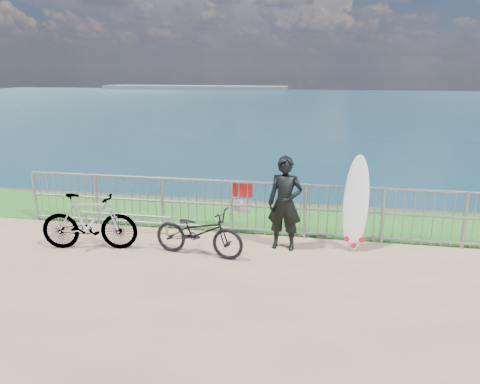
% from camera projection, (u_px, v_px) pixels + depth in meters
% --- Properties ---
extents(grass_strip, '(120.00, 120.00, 0.00)m').
position_uv_depth(grass_strip, '(263.00, 218.00, 10.72)').
color(grass_strip, '#1D601A').
rests_on(grass_strip, ground).
extents(seascape, '(260.00, 260.00, 5.00)m').
position_uv_depth(seascape, '(196.00, 90.00, 157.10)').
color(seascape, brown).
rests_on(seascape, ground).
extents(railing, '(10.06, 0.10, 1.13)m').
position_uv_depth(railing, '(256.00, 208.00, 9.53)').
color(railing, gray).
rests_on(railing, ground).
extents(surfer, '(0.69, 0.49, 1.78)m').
position_uv_depth(surfer, '(285.00, 203.00, 8.72)').
color(surfer, black).
rests_on(surfer, ground).
extents(surfboard, '(0.54, 0.50, 1.80)m').
position_uv_depth(surfboard, '(356.00, 207.00, 8.72)').
color(surfboard, silver).
rests_on(surfboard, ground).
extents(bicycle_near, '(1.78, 0.83, 0.90)m').
position_uv_depth(bicycle_near, '(199.00, 232.00, 8.49)').
color(bicycle_near, black).
rests_on(bicycle_near, ground).
extents(bicycle_far, '(1.87, 0.81, 1.09)m').
position_uv_depth(bicycle_far, '(89.00, 221.00, 8.78)').
color(bicycle_far, black).
rests_on(bicycle_far, ground).
extents(bike_rack, '(1.99, 0.05, 0.41)m').
position_uv_depth(bike_rack, '(125.00, 217.00, 9.69)').
color(bike_rack, gray).
rests_on(bike_rack, ground).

